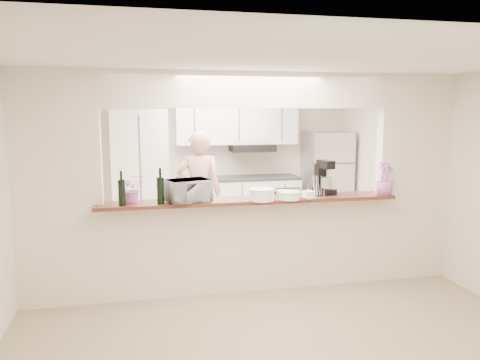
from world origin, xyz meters
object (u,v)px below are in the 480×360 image
object	(u,v)px
toaster_oven	(188,191)
stand_mixer	(324,179)
person	(199,193)
refrigerator	(326,180)

from	to	relation	value
toaster_oven	stand_mixer	bearing A→B (deg)	-12.42
stand_mixer	person	xyz separation A→B (m)	(-1.30, 1.50, -0.38)
refrigerator	stand_mixer	bearing A→B (deg)	-113.37
stand_mixer	refrigerator	bearing A→B (deg)	66.63
stand_mixer	person	world-z (taller)	person
toaster_oven	stand_mixer	size ratio (longest dim) A/B	1.10
refrigerator	person	bearing A→B (deg)	-155.84
refrigerator	person	world-z (taller)	person
toaster_oven	refrigerator	bearing A→B (deg)	26.87
stand_mixer	toaster_oven	bearing A→B (deg)	-174.29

